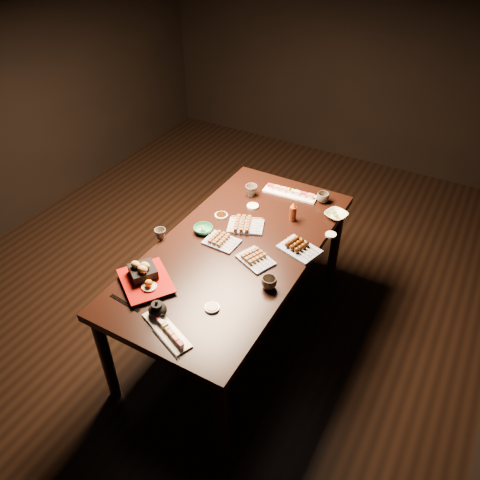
# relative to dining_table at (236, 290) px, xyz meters

# --- Properties ---
(ground) EXTENTS (5.00, 5.00, 0.00)m
(ground) POSITION_rel_dining_table_xyz_m (-0.38, 0.37, -0.38)
(ground) COLOR black
(ground) RESTS_ON ground
(dining_table) EXTENTS (1.39, 1.99, 0.75)m
(dining_table) POSITION_rel_dining_table_xyz_m (0.00, 0.00, 0.00)
(dining_table) COLOR black
(dining_table) RESTS_ON ground
(sushi_platter_near) EXTENTS (0.35, 0.22, 0.04)m
(sushi_platter_near) POSITION_rel_dining_table_xyz_m (0.03, -0.76, 0.40)
(sushi_platter_near) COLOR white
(sushi_platter_near) RESTS_ON dining_table
(sushi_platter_far) EXTENTS (0.40, 0.13, 0.05)m
(sushi_platter_far) POSITION_rel_dining_table_xyz_m (0.04, 0.71, 0.40)
(sushi_platter_far) COLOR white
(sushi_platter_far) RESTS_ON dining_table
(yakitori_plate_center) EXTENTS (0.21, 0.16, 0.05)m
(yakitori_plate_center) POSITION_rel_dining_table_xyz_m (-0.10, -0.01, 0.40)
(yakitori_plate_center) COLOR #828EB6
(yakitori_plate_center) RESTS_ON dining_table
(yakitori_plate_right) EXTENTS (0.25, 0.22, 0.05)m
(yakitori_plate_right) POSITION_rel_dining_table_xyz_m (0.17, -0.06, 0.40)
(yakitori_plate_right) COLOR #828EB6
(yakitori_plate_right) RESTS_ON dining_table
(yakitori_plate_left) EXTENTS (0.27, 0.24, 0.06)m
(yakitori_plate_left) POSITION_rel_dining_table_xyz_m (-0.05, 0.21, 0.40)
(yakitori_plate_left) COLOR #828EB6
(yakitori_plate_left) RESTS_ON dining_table
(tsukune_plate) EXTENTS (0.27, 0.23, 0.06)m
(tsukune_plate) POSITION_rel_dining_table_xyz_m (0.35, 0.16, 0.41)
(tsukune_plate) COLOR #828EB6
(tsukune_plate) RESTS_ON dining_table
(edamame_bowl_green) EXTENTS (0.15, 0.15, 0.04)m
(edamame_bowl_green) POSITION_rel_dining_table_xyz_m (-0.26, 0.03, 0.39)
(edamame_bowl_green) COLOR #2C8860
(edamame_bowl_green) RESTS_ON dining_table
(edamame_bowl_cream) EXTENTS (0.18, 0.18, 0.03)m
(edamame_bowl_cream) POSITION_rel_dining_table_xyz_m (0.43, 0.60, 0.39)
(edamame_bowl_cream) COLOR #F7F2CA
(edamame_bowl_cream) RESTS_ON dining_table
(tempura_tray) EXTENTS (0.41, 0.39, 0.12)m
(tempura_tray) POSITION_rel_dining_table_xyz_m (-0.28, -0.53, 0.43)
(tempura_tray) COLOR black
(tempura_tray) RESTS_ON dining_table
(teacup_near_left) EXTENTS (0.09, 0.09, 0.07)m
(teacup_near_left) POSITION_rel_dining_table_xyz_m (-0.46, -0.16, 0.41)
(teacup_near_left) COLOR #534B40
(teacup_near_left) RESTS_ON dining_table
(teacup_mid_right) EXTENTS (0.12, 0.12, 0.07)m
(teacup_mid_right) POSITION_rel_dining_table_xyz_m (0.34, -0.22, 0.41)
(teacup_mid_right) COLOR #534B40
(teacup_mid_right) RESTS_ON dining_table
(teacup_far_left) EXTENTS (0.09, 0.09, 0.08)m
(teacup_far_left) POSITION_rel_dining_table_xyz_m (-0.20, 0.56, 0.42)
(teacup_far_left) COLOR #534B40
(teacup_far_left) RESTS_ON dining_table
(teacup_far_right) EXTENTS (0.10, 0.10, 0.07)m
(teacup_far_right) POSITION_rel_dining_table_xyz_m (0.28, 0.74, 0.41)
(teacup_far_right) COLOR #534B40
(teacup_far_right) RESTS_ON dining_table
(teapot) EXTENTS (0.16, 0.16, 0.10)m
(teapot) POSITION_rel_dining_table_xyz_m (-0.07, -0.69, 0.42)
(teapot) COLOR black
(teapot) RESTS_ON dining_table
(condiment_bottle) EXTENTS (0.05, 0.05, 0.14)m
(condiment_bottle) POSITION_rel_dining_table_xyz_m (0.19, 0.43, 0.45)
(condiment_bottle) COLOR #63210D
(condiment_bottle) RESTS_ON dining_table
(sauce_dish_west) EXTENTS (0.10, 0.10, 0.02)m
(sauce_dish_west) POSITION_rel_dining_table_xyz_m (-0.25, 0.23, 0.38)
(sauce_dish_west) COLOR white
(sauce_dish_west) RESTS_ON dining_table
(sauce_dish_east) EXTENTS (0.10, 0.10, 0.01)m
(sauce_dish_east) POSITION_rel_dining_table_xyz_m (0.47, 0.40, 0.38)
(sauce_dish_east) COLOR white
(sauce_dish_east) RESTS_ON dining_table
(sauce_dish_se) EXTENTS (0.10, 0.10, 0.01)m
(sauce_dish_se) POSITION_rel_dining_table_xyz_m (0.15, -0.51, 0.38)
(sauce_dish_se) COLOR white
(sauce_dish_se) RESTS_ON dining_table
(sauce_dish_nw) EXTENTS (0.09, 0.09, 0.01)m
(sauce_dish_nw) POSITION_rel_dining_table_xyz_m (-0.12, 0.44, 0.38)
(sauce_dish_nw) COLOR white
(sauce_dish_nw) RESTS_ON dining_table
(chopsticks_near) EXTENTS (0.21, 0.04, 0.01)m
(chopsticks_near) POSITION_rel_dining_table_xyz_m (-0.28, -0.71, 0.38)
(chopsticks_near) COLOR black
(chopsticks_near) RESTS_ON dining_table
(chopsticks_se) EXTENTS (0.22, 0.11, 0.01)m
(chopsticks_se) POSITION_rel_dining_table_xyz_m (0.08, -0.83, 0.38)
(chopsticks_se) COLOR black
(chopsticks_se) RESTS_ON dining_table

